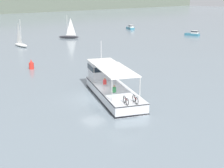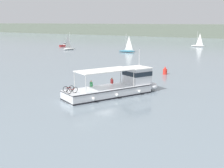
% 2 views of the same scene
% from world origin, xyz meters
% --- Properties ---
extents(ground_plane, '(400.00, 400.00, 0.00)m').
position_xyz_m(ground_plane, '(0.00, 0.00, 0.00)').
color(ground_plane, gray).
extents(ferry_main, '(7.97, 12.87, 5.32)m').
position_xyz_m(ferry_main, '(2.21, 0.07, 1.01)').
color(ferry_main, silver).
rests_on(ferry_main, ground).
extents(sailboat_off_stern, '(1.97, 4.93, 5.40)m').
position_xyz_m(sailboat_off_stern, '(-41.19, 41.73, 0.54)').
color(sailboat_off_stern, white).
rests_on(sailboat_off_stern, ground).
extents(sailboat_horizon_west, '(4.81, 1.44, 5.40)m').
position_xyz_m(sailboat_horizon_west, '(-10.31, 74.91, 0.54)').
color(sailboat_horizon_west, white).
rests_on(sailboat_horizon_west, ground).
extents(sailboat_far_left, '(5.00, 2.57, 5.40)m').
position_xyz_m(sailboat_far_left, '(-21.99, 44.84, 0.54)').
color(sailboat_far_left, teal).
rests_on(sailboat_far_left, ground).
extents(motorboat_mid_channel, '(2.74, 3.81, 1.26)m').
position_xyz_m(motorboat_mid_channel, '(-50.62, 50.61, 0.54)').
color(motorboat_mid_channel, maroon).
rests_on(motorboat_mid_channel, ground).
extents(channel_buoy, '(0.70, 0.70, 1.40)m').
position_xyz_m(channel_buoy, '(1.52, 16.26, 0.57)').
color(channel_buoy, red).
rests_on(channel_buoy, ground).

